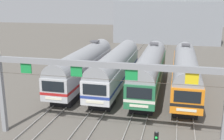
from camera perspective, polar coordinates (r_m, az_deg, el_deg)
ground_plane at (r=34.63m, az=4.11°, el=-3.87°), size 160.00×160.00×0.00m
track_bed at (r=50.89m, az=7.22°, el=2.17°), size 13.98×70.00×0.15m
commuter_train_stainless at (r=35.36m, az=-5.84°, el=1.02°), size 2.88×18.06×5.05m
commuter_train_silver at (r=34.25m, az=0.75°, el=0.64°), size 2.88×18.06×4.77m
commuter_train_green at (r=33.62m, az=7.69°, el=0.24°), size 2.88×18.06×5.05m
commuter_train_orange at (r=33.50m, az=14.78°, el=-0.17°), size 2.88×18.06×5.05m
catenary_gantry at (r=20.48m, az=-1.78°, el=-1.99°), size 17.71×0.44×6.97m
maintenance_building at (r=72.24m, az=11.12°, el=9.69°), size 25.28×10.00×10.12m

